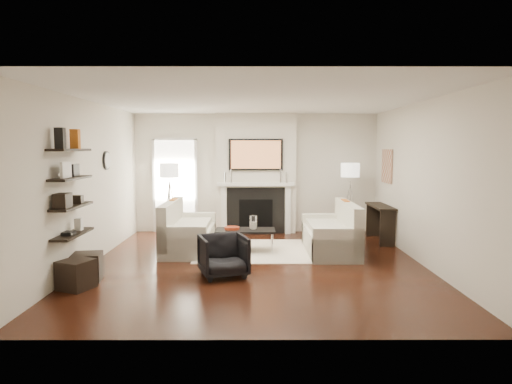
{
  "coord_description": "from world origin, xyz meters",
  "views": [
    {
      "loc": [
        -0.01,
        -7.43,
        1.93
      ],
      "look_at": [
        0.0,
        0.6,
        1.15
      ],
      "focal_mm": 32.0,
      "sensor_mm": 36.0,
      "label": 1
    }
  ],
  "objects_px": {
    "armchair": "(223,254)",
    "lamp_right_shade": "(350,170)",
    "loveseat_left_base": "(189,239)",
    "loveseat_right_base": "(330,241)",
    "coffee_table": "(245,230)",
    "lamp_left_shade": "(169,170)",
    "ottoman_near": "(87,267)"
  },
  "relations": [
    {
      "from": "loveseat_right_base",
      "to": "ottoman_near",
      "type": "relative_size",
      "value": 4.5
    },
    {
      "from": "coffee_table",
      "to": "lamp_right_shade",
      "type": "relative_size",
      "value": 2.75
    },
    {
      "from": "ottoman_near",
      "to": "coffee_table",
      "type": "bearing_deg",
      "value": 38.95
    },
    {
      "from": "coffee_table",
      "to": "lamp_left_shade",
      "type": "height_order",
      "value": "lamp_left_shade"
    },
    {
      "from": "lamp_right_shade",
      "to": "coffee_table",
      "type": "bearing_deg",
      "value": -145.79
    },
    {
      "from": "loveseat_right_base",
      "to": "coffee_table",
      "type": "distance_m",
      "value": 1.58
    },
    {
      "from": "loveseat_left_base",
      "to": "ottoman_near",
      "type": "height_order",
      "value": "loveseat_left_base"
    },
    {
      "from": "loveseat_right_base",
      "to": "armchair",
      "type": "relative_size",
      "value": 2.62
    },
    {
      "from": "coffee_table",
      "to": "armchair",
      "type": "bearing_deg",
      "value": -100.28
    },
    {
      "from": "armchair",
      "to": "lamp_right_shade",
      "type": "relative_size",
      "value": 1.72
    },
    {
      "from": "loveseat_right_base",
      "to": "lamp_right_shade",
      "type": "relative_size",
      "value": 4.5
    },
    {
      "from": "armchair",
      "to": "loveseat_left_base",
      "type": "bearing_deg",
      "value": 96.04
    },
    {
      "from": "armchair",
      "to": "lamp_left_shade",
      "type": "height_order",
      "value": "lamp_left_shade"
    },
    {
      "from": "loveseat_left_base",
      "to": "lamp_right_shade",
      "type": "distance_m",
      "value": 3.81
    },
    {
      "from": "armchair",
      "to": "lamp_right_shade",
      "type": "xyz_separation_m",
      "value": [
        2.54,
        3.15,
        1.11
      ]
    },
    {
      "from": "loveseat_left_base",
      "to": "lamp_right_shade",
      "type": "xyz_separation_m",
      "value": [
        3.32,
        1.4,
        1.24
      ]
    },
    {
      "from": "loveseat_left_base",
      "to": "armchair",
      "type": "relative_size",
      "value": 2.62
    },
    {
      "from": "loveseat_right_base",
      "to": "lamp_right_shade",
      "type": "xyz_separation_m",
      "value": [
        0.69,
        1.58,
        1.24
      ]
    },
    {
      "from": "loveseat_left_base",
      "to": "loveseat_right_base",
      "type": "height_order",
      "value": "same"
    },
    {
      "from": "lamp_left_shade",
      "to": "loveseat_right_base",
      "type": "bearing_deg",
      "value": -23.93
    },
    {
      "from": "coffee_table",
      "to": "armchair",
      "type": "relative_size",
      "value": 1.6
    },
    {
      "from": "loveseat_right_base",
      "to": "coffee_table",
      "type": "xyz_separation_m",
      "value": [
        -1.56,
        0.05,
        0.19
      ]
    },
    {
      "from": "loveseat_left_base",
      "to": "lamp_left_shade",
      "type": "relative_size",
      "value": 4.5
    },
    {
      "from": "lamp_left_shade",
      "to": "ottoman_near",
      "type": "relative_size",
      "value": 1.0
    },
    {
      "from": "loveseat_right_base",
      "to": "lamp_left_shade",
      "type": "bearing_deg",
      "value": 156.07
    },
    {
      "from": "loveseat_left_base",
      "to": "loveseat_right_base",
      "type": "xyz_separation_m",
      "value": [
        2.63,
        -0.18,
        0.0
      ]
    },
    {
      "from": "loveseat_left_base",
      "to": "coffee_table",
      "type": "height_order",
      "value": "same"
    },
    {
      "from": "loveseat_right_base",
      "to": "armchair",
      "type": "bearing_deg",
      "value": -139.81
    },
    {
      "from": "armchair",
      "to": "lamp_left_shade",
      "type": "bearing_deg",
      "value": 96.57
    },
    {
      "from": "coffee_table",
      "to": "lamp_left_shade",
      "type": "distance_m",
      "value": 2.39
    },
    {
      "from": "loveseat_right_base",
      "to": "armchair",
      "type": "distance_m",
      "value": 2.43
    },
    {
      "from": "armchair",
      "to": "coffee_table",
      "type": "bearing_deg",
      "value": 61.91
    }
  ]
}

